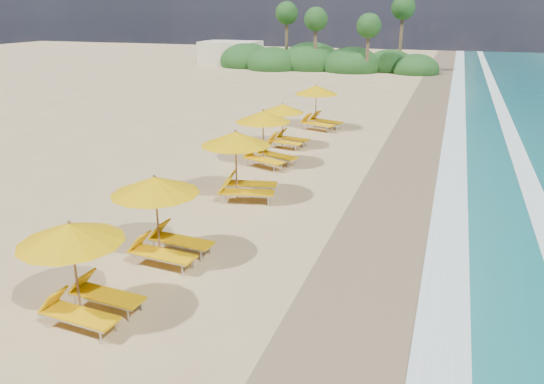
{
  "coord_description": "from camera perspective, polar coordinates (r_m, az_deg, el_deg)",
  "views": [
    {
      "loc": [
        5.17,
        -15.04,
        6.79
      ],
      "look_at": [
        0.0,
        0.0,
        1.2
      ],
      "focal_mm": 34.73,
      "sensor_mm": 36.0,
      "label": 1
    }
  ],
  "objects": [
    {
      "name": "station_7",
      "position": [
        31.22,
        5.1,
        9.46
      ],
      "size": [
        3.3,
        3.21,
        2.61
      ],
      "rotation": [
        0.0,
        0.0,
        -0.3
      ],
      "color": "olive",
      "rests_on": "ground"
    },
    {
      "name": "station_5",
      "position": [
        23.63,
        -0.59,
        6.24
      ],
      "size": [
        3.28,
        3.23,
        2.54
      ],
      "rotation": [
        0.0,
        0.0,
        -0.36
      ],
      "color": "olive",
      "rests_on": "ground"
    },
    {
      "name": "treeline",
      "position": [
        62.68,
        5.08,
        13.99
      ],
      "size": [
        25.8,
        8.8,
        9.74
      ],
      "color": "#163D14",
      "rests_on": "ground"
    },
    {
      "name": "station_3",
      "position": [
        14.93,
        -11.77,
        -2.23
      ],
      "size": [
        2.83,
        2.65,
        2.5
      ],
      "rotation": [
        0.0,
        0.0,
        -0.08
      ],
      "color": "olive",
      "rests_on": "ground"
    },
    {
      "name": "wet_sand",
      "position": [
        16.54,
        13.28,
        -5.41
      ],
      "size": [
        4.0,
        160.0,
        0.01
      ],
      "primitive_type": "cube",
      "color": "#7B6349",
      "rests_on": "ground"
    },
    {
      "name": "station_6",
      "position": [
        26.98,
        1.46,
        7.55
      ],
      "size": [
        2.7,
        2.58,
        2.26
      ],
      "rotation": [
        0.0,
        0.0,
        -0.18
      ],
      "color": "olive",
      "rests_on": "ground"
    },
    {
      "name": "ground",
      "position": [
        17.29,
        0.0,
        -3.75
      ],
      "size": [
        160.0,
        160.0,
        0.0
      ],
      "primitive_type": "plane",
      "color": "tan",
      "rests_on": "ground"
    },
    {
      "name": "station_4",
      "position": [
        19.43,
        -3.32,
        3.44
      ],
      "size": [
        3.2,
        3.08,
        2.62
      ],
      "rotation": [
        0.0,
        0.0,
        0.22
      ],
      "color": "olive",
      "rests_on": "ground"
    },
    {
      "name": "surf_foam",
      "position": [
        16.56,
        22.64,
        -6.34
      ],
      "size": [
        4.0,
        160.0,
        0.01
      ],
      "color": "white",
      "rests_on": "ground"
    },
    {
      "name": "beach_building",
      "position": [
        68.86,
        -4.49,
        14.82
      ],
      "size": [
        7.0,
        5.0,
        2.8
      ],
      "primitive_type": "cube",
      "color": "beige",
      "rests_on": "ground"
    },
    {
      "name": "station_2",
      "position": [
        12.62,
        -20.0,
        -7.46
      ],
      "size": [
        2.7,
        2.52,
        2.4
      ],
      "rotation": [
        0.0,
        0.0,
        -0.07
      ],
      "color": "olive",
      "rests_on": "ground"
    }
  ]
}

